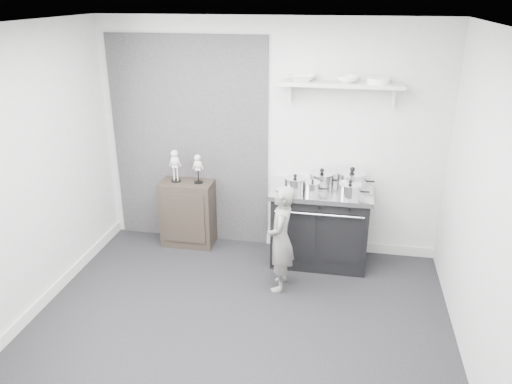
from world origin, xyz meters
TOP-DOWN VIEW (x-y plane):
  - ground at (0.00, 0.00)m, footprint 4.00×4.00m
  - room_shell at (-0.09, 0.15)m, footprint 4.02×3.62m
  - wall_shelf at (0.80, 1.68)m, footprint 1.30×0.26m
  - stove at (0.66, 1.48)m, footprint 1.12×0.70m
  - side_cabinet at (-0.95, 1.61)m, footprint 0.63×0.37m
  - child at (0.30, 0.82)m, footprint 0.28×0.42m
  - pot_front_left at (0.37, 1.38)m, footprint 0.32×0.23m
  - pot_back_left at (0.65, 1.60)m, footprint 0.37×0.29m
  - pot_back_right at (0.98, 1.59)m, footprint 0.42×0.33m
  - pot_front_right at (0.97, 1.31)m, footprint 0.33×0.24m
  - pot_front_center at (0.57, 1.34)m, footprint 0.26×0.17m
  - skeleton_full at (-1.08, 1.61)m, footprint 0.13×0.08m
  - skeleton_torso at (-0.80, 1.61)m, footprint 0.11×0.07m
  - bowl_large at (0.38, 1.67)m, footprint 0.30×0.30m
  - bowl_small at (0.86, 1.67)m, footprint 0.22×0.22m
  - plate_stack at (1.17, 1.67)m, footprint 0.24×0.24m

SIDE VIEW (x-z plane):
  - ground at x=0.00m, z-range 0.00..0.00m
  - side_cabinet at x=-0.95m, z-range 0.00..0.82m
  - stove at x=0.66m, z-range 0.00..0.90m
  - child at x=0.30m, z-range 0.00..1.15m
  - pot_front_center at x=0.57m, z-range 0.88..1.04m
  - pot_front_left at x=0.37m, z-range 0.88..1.07m
  - pot_back_left at x=0.65m, z-range 0.87..1.07m
  - pot_front_right at x=0.97m, z-range 0.88..1.07m
  - pot_back_right at x=0.98m, z-range 0.87..1.11m
  - skeleton_torso at x=-0.80m, z-range 0.82..1.22m
  - skeleton_full at x=-1.08m, z-range 0.82..1.27m
  - room_shell at x=-0.09m, z-range 0.28..2.99m
  - wall_shelf at x=0.80m, z-range 1.89..2.13m
  - plate_stack at x=1.17m, z-range 2.04..2.10m
  - bowl_small at x=0.86m, z-range 2.04..2.11m
  - bowl_large at x=0.38m, z-range 2.04..2.11m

